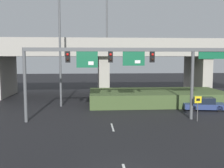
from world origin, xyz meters
TOP-DOWN VIEW (x-y plane):
  - lane_markings at (0.00, 13.75)m, footprint 0.14×44.66m
  - signal_gantry at (1.23, 11.77)m, footprint 18.39×0.44m
  - speed_limit_sign at (7.52, 10.91)m, footprint 0.60×0.11m
  - highway_light_pole_near at (0.38, 24.29)m, footprint 0.70×0.36m
  - highway_light_pole_far at (-5.15, 18.87)m, footprint 0.70×0.36m
  - overpass_bridge at (0.00, 27.40)m, footprint 49.91×9.47m
  - grass_embankment at (6.11, 20.05)m, footprint 15.99×7.59m
  - parked_sedan_near_right at (10.17, 15.76)m, footprint 4.55×2.48m

SIDE VIEW (x-z plane):
  - lane_markings at x=0.00m, z-range 0.00..0.01m
  - parked_sedan_near_right at x=10.17m, z-range -0.05..1.31m
  - grass_embankment at x=6.11m, z-range 0.00..1.53m
  - speed_limit_sign at x=7.52m, z-range 0.35..2.61m
  - signal_gantry at x=1.23m, z-range 2.06..8.44m
  - overpass_bridge at x=0.00m, z-range 1.69..9.75m
  - highway_light_pole_far at x=-5.15m, z-range 0.38..15.60m
  - highway_light_pole_near at x=0.38m, z-range 0.38..17.72m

